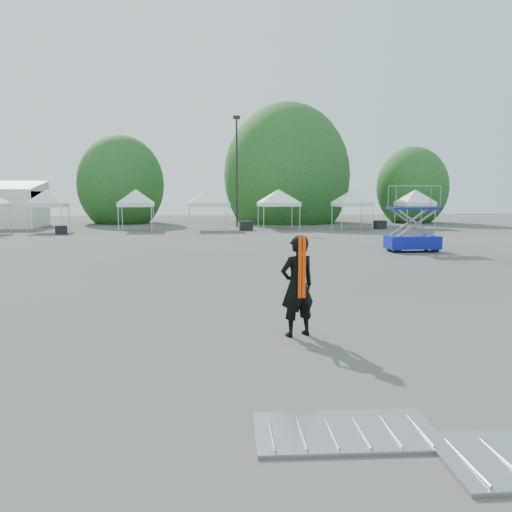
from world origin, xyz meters
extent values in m
plane|color=#474442|center=(0.00, 0.00, 0.00)|extent=(120.00, 120.00, 0.00)
cylinder|color=black|center=(3.00, 32.00, 4.75)|extent=(0.16, 0.16, 9.50)
cube|color=black|center=(3.00, 32.00, 9.65)|extent=(0.60, 0.25, 0.30)
cylinder|color=#382314|center=(-8.00, 40.00, 1.14)|extent=(0.36, 0.36, 2.27)
ellipsoid|color=#234717|center=(-8.00, 40.00, 3.94)|extent=(4.16, 4.16, 4.78)
cylinder|color=#382314|center=(9.00, 39.00, 1.40)|extent=(0.36, 0.36, 2.80)
ellipsoid|color=#234717|center=(9.00, 39.00, 4.85)|extent=(5.12, 5.12, 5.89)
cylinder|color=#382314|center=(22.00, 37.00, 1.05)|extent=(0.36, 0.36, 2.10)
ellipsoid|color=#234717|center=(22.00, 37.00, 3.64)|extent=(3.84, 3.84, 4.42)
cylinder|color=silver|center=(-15.13, 28.60, 1.00)|extent=(0.06, 0.06, 2.00)
cylinder|color=silver|center=(-13.43, 26.89, 1.00)|extent=(0.06, 0.06, 2.00)
cylinder|color=silver|center=(-10.94, 26.89, 1.00)|extent=(0.06, 0.06, 2.00)
cylinder|color=silver|center=(-13.43, 29.38, 1.00)|extent=(0.06, 0.06, 2.00)
cylinder|color=silver|center=(-10.94, 29.38, 1.00)|extent=(0.06, 0.06, 2.00)
cube|color=white|center=(-12.19, 28.14, 2.08)|extent=(2.69, 2.69, 0.30)
pyramid|color=white|center=(-12.19, 28.14, 3.33)|extent=(3.80, 3.80, 1.10)
cylinder|color=silver|center=(-6.79, 27.24, 1.00)|extent=(0.06, 0.06, 2.00)
cylinder|color=silver|center=(-4.26, 27.24, 1.00)|extent=(0.06, 0.06, 2.00)
cylinder|color=silver|center=(-6.79, 29.77, 1.00)|extent=(0.06, 0.06, 2.00)
cylinder|color=silver|center=(-4.26, 29.77, 1.00)|extent=(0.06, 0.06, 2.00)
cube|color=white|center=(-5.52, 28.51, 2.08)|extent=(2.73, 2.73, 0.30)
pyramid|color=white|center=(-5.52, 28.51, 3.33)|extent=(3.87, 3.87, 1.10)
cylinder|color=silver|center=(-1.30, 26.78, 1.00)|extent=(0.06, 0.06, 2.00)
cylinder|color=silver|center=(1.81, 26.78, 1.00)|extent=(0.06, 0.06, 2.00)
cylinder|color=silver|center=(-1.30, 29.89, 1.00)|extent=(0.06, 0.06, 2.00)
cylinder|color=silver|center=(1.81, 29.89, 1.00)|extent=(0.06, 0.06, 2.00)
cube|color=white|center=(0.25, 28.33, 2.08)|extent=(3.31, 3.31, 0.30)
pyramid|color=white|center=(0.25, 28.33, 3.33)|extent=(4.67, 4.67, 1.10)
cylinder|color=silver|center=(4.67, 27.28, 1.00)|extent=(0.06, 0.06, 2.00)
cylinder|color=silver|center=(7.67, 27.28, 1.00)|extent=(0.06, 0.06, 2.00)
cylinder|color=silver|center=(4.67, 30.28, 1.00)|extent=(0.06, 0.06, 2.00)
cylinder|color=silver|center=(7.67, 30.28, 1.00)|extent=(0.06, 0.06, 2.00)
cube|color=white|center=(6.17, 28.78, 2.08)|extent=(3.20, 3.20, 0.30)
pyramid|color=white|center=(6.17, 28.78, 3.33)|extent=(4.52, 4.52, 1.10)
cylinder|color=silver|center=(10.78, 25.89, 1.00)|extent=(0.06, 0.06, 2.00)
cylinder|color=silver|center=(13.41, 25.89, 1.00)|extent=(0.06, 0.06, 2.00)
cylinder|color=silver|center=(10.78, 28.52, 1.00)|extent=(0.06, 0.06, 2.00)
cylinder|color=silver|center=(13.41, 28.52, 1.00)|extent=(0.06, 0.06, 2.00)
cube|color=white|center=(12.10, 27.20, 2.08)|extent=(2.83, 2.83, 0.30)
pyramid|color=white|center=(12.10, 27.20, 3.33)|extent=(4.00, 4.00, 1.10)
cylinder|color=silver|center=(16.95, 27.20, 1.00)|extent=(0.06, 0.06, 2.00)
cylinder|color=silver|center=(19.46, 27.20, 1.00)|extent=(0.06, 0.06, 2.00)
cylinder|color=silver|center=(16.95, 29.71, 1.00)|extent=(0.06, 0.06, 2.00)
cylinder|color=silver|center=(19.46, 29.71, 1.00)|extent=(0.06, 0.06, 2.00)
cube|color=white|center=(18.21, 28.46, 2.08)|extent=(2.71, 2.71, 0.30)
pyramid|color=white|center=(18.21, 28.46, 3.33)|extent=(3.83, 3.83, 1.10)
imported|color=black|center=(0.41, -3.09, 1.02)|extent=(0.86, 0.69, 2.05)
cube|color=#FF4105|center=(0.41, -3.29, 1.43)|extent=(0.16, 0.03, 1.23)
cube|color=#0B0F92|center=(9.63, 10.97, 0.48)|extent=(2.64, 1.42, 0.64)
cube|color=#0B0F92|center=(9.63, 10.97, 2.20)|extent=(2.53, 1.36, 0.11)
cylinder|color=black|center=(8.64, 10.49, 0.19)|extent=(0.39, 0.18, 0.39)
cylinder|color=black|center=(10.57, 10.39, 0.19)|extent=(0.39, 0.18, 0.39)
cylinder|color=black|center=(8.69, 11.56, 0.19)|extent=(0.39, 0.18, 0.39)
cylinder|color=black|center=(10.62, 11.46, 0.19)|extent=(0.39, 0.18, 0.39)
cube|color=#9DA0A5|center=(0.03, -7.26, 0.02)|extent=(2.25, 1.27, 0.05)
cube|color=black|center=(-10.64, 25.34, 0.32)|extent=(0.96, 0.85, 0.63)
cube|color=black|center=(3.25, 27.45, 0.39)|extent=(1.06, 0.86, 0.77)
cube|color=black|center=(14.73, 27.68, 0.36)|extent=(1.05, 0.89, 0.72)
camera|label=1|loc=(-1.84, -12.69, 2.82)|focal=35.00mm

